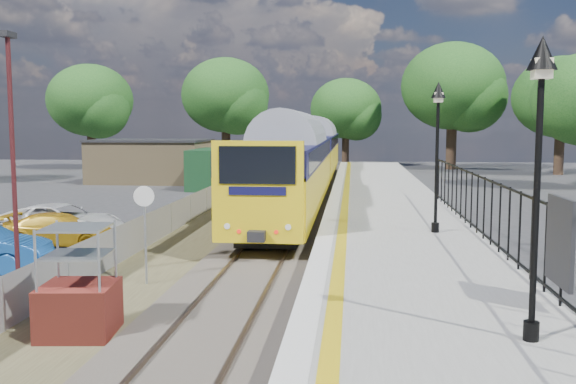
# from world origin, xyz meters

# --- Properties ---
(ground) EXTENTS (120.00, 120.00, 0.00)m
(ground) POSITION_xyz_m (0.00, 0.00, 0.00)
(ground) COLOR #2D2D30
(ground) RESTS_ON ground
(track_bed) EXTENTS (5.90, 80.00, 0.29)m
(track_bed) POSITION_xyz_m (-0.47, 9.67, 0.09)
(track_bed) COLOR #473F38
(track_bed) RESTS_ON ground
(platform) EXTENTS (5.00, 70.00, 0.90)m
(platform) POSITION_xyz_m (4.20, 8.00, 0.45)
(platform) COLOR gray
(platform) RESTS_ON ground
(platform_edge) EXTENTS (0.90, 70.00, 0.01)m
(platform_edge) POSITION_xyz_m (2.14, 8.00, 0.90)
(platform_edge) COLOR silver
(platform_edge) RESTS_ON platform
(victorian_lamp_south) EXTENTS (0.44, 0.44, 4.60)m
(victorian_lamp_south) POSITION_xyz_m (5.50, -4.00, 4.30)
(victorian_lamp_south) COLOR black
(victorian_lamp_south) RESTS_ON platform
(victorian_lamp_north) EXTENTS (0.44, 0.44, 4.60)m
(victorian_lamp_north) POSITION_xyz_m (5.30, 6.00, 4.30)
(victorian_lamp_north) COLOR black
(victorian_lamp_north) RESTS_ON platform
(palisade_fence) EXTENTS (0.12, 26.00, 2.00)m
(palisade_fence) POSITION_xyz_m (6.55, 2.24, 1.84)
(palisade_fence) COLOR black
(palisade_fence) RESTS_ON platform
(wire_fence) EXTENTS (0.06, 52.00, 1.20)m
(wire_fence) POSITION_xyz_m (-4.20, 12.00, 0.60)
(wire_fence) COLOR #999EA3
(wire_fence) RESTS_ON ground
(outbuilding) EXTENTS (10.80, 10.10, 3.12)m
(outbuilding) POSITION_xyz_m (-10.91, 31.21, 1.52)
(outbuilding) COLOR #937C53
(outbuilding) RESTS_ON ground
(tree_line) EXTENTS (56.80, 43.80, 11.88)m
(tree_line) POSITION_xyz_m (1.40, 42.00, 6.61)
(tree_line) COLOR #332319
(tree_line) RESTS_ON ground
(train) EXTENTS (2.82, 40.83, 3.51)m
(train) POSITION_xyz_m (0.00, 24.92, 2.34)
(train) COLOR yellow
(train) RESTS_ON ground
(brick_plinth) EXTENTS (1.54, 1.54, 2.26)m
(brick_plinth) POSITION_xyz_m (-2.61, -2.01, 1.08)
(brick_plinth) COLOR maroon
(brick_plinth) RESTS_ON ground
(speed_sign) EXTENTS (0.53, 0.15, 2.64)m
(speed_sign) POSITION_xyz_m (-2.59, 2.05, 1.78)
(speed_sign) COLOR #999EA3
(speed_sign) RESTS_ON ground
(carpark_lamp) EXTENTS (0.25, 0.50, 6.52)m
(carpark_lamp) POSITION_xyz_m (-5.89, 1.68, 3.75)
(carpark_lamp) COLOR #451719
(carpark_lamp) RESTS_ON ground
(car_yellow) EXTENTS (3.92, 1.69, 1.12)m
(car_yellow) POSITION_xyz_m (-7.38, 7.29, 0.56)
(car_yellow) COLOR #C39116
(car_yellow) RESTS_ON ground
(car_white) EXTENTS (4.93, 2.68, 1.31)m
(car_white) POSITION_xyz_m (-7.90, 8.42, 0.66)
(car_white) COLOR silver
(car_white) RESTS_ON ground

